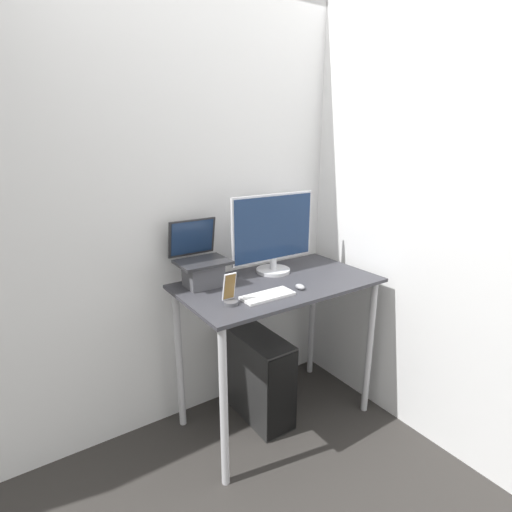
% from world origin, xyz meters
% --- Properties ---
extents(ground_plane, '(12.00, 12.00, 0.00)m').
position_xyz_m(ground_plane, '(0.00, 0.00, 0.00)').
color(ground_plane, '#2D2B28').
extents(wall_back, '(6.00, 0.05, 2.60)m').
position_xyz_m(wall_back, '(0.00, 0.72, 1.30)').
color(wall_back, silver).
rests_on(wall_back, ground_plane).
extents(wall_side_right, '(0.05, 6.00, 2.60)m').
position_xyz_m(wall_side_right, '(0.66, 0.00, 1.30)').
color(wall_side_right, silver).
rests_on(wall_side_right, ground_plane).
extents(desk, '(1.14, 0.64, 0.92)m').
position_xyz_m(desk, '(0.00, 0.32, 0.77)').
color(desk, '#333338').
rests_on(desk, ground_plane).
extents(laptop, '(0.28, 0.26, 0.36)m').
position_xyz_m(laptop, '(-0.39, 0.52, 1.02)').
color(laptop, '#4C4C51').
rests_on(laptop, desk).
extents(monitor, '(0.58, 0.21, 0.48)m').
position_xyz_m(monitor, '(0.08, 0.48, 1.15)').
color(monitor, silver).
rests_on(monitor, desk).
extents(keyboard, '(0.29, 0.12, 0.02)m').
position_xyz_m(keyboard, '(-0.18, 0.17, 0.93)').
color(keyboard, white).
rests_on(keyboard, desk).
extents(mouse, '(0.04, 0.06, 0.03)m').
position_xyz_m(mouse, '(0.03, 0.16, 0.93)').
color(mouse, '#99999E').
rests_on(mouse, desk).
extents(cell_phone, '(0.07, 0.07, 0.16)m').
position_xyz_m(cell_phone, '(-0.39, 0.19, 0.97)').
color(cell_phone, '#4C4C51').
rests_on(cell_phone, desk).
extents(computer_tower, '(0.22, 0.52, 0.55)m').
position_xyz_m(computer_tower, '(-0.08, 0.41, 0.28)').
color(computer_tower, black).
rests_on(computer_tower, ground_plane).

